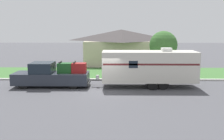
% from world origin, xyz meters
% --- Properties ---
extents(ground_plane, '(120.00, 120.00, 0.00)m').
position_xyz_m(ground_plane, '(0.00, 0.00, 0.00)').
color(ground_plane, '#47474C').
extents(curb_strip, '(80.00, 0.30, 0.14)m').
position_xyz_m(curb_strip, '(0.00, 3.75, 0.07)').
color(curb_strip, beige).
rests_on(curb_strip, ground_plane).
extents(lawn_strip, '(80.00, 7.00, 0.03)m').
position_xyz_m(lawn_strip, '(0.00, 7.40, 0.01)').
color(lawn_strip, '#3D6B33').
rests_on(lawn_strip, ground_plane).
extents(house_across_street, '(10.14, 7.68, 4.56)m').
position_xyz_m(house_across_street, '(1.66, 14.71, 2.36)').
color(house_across_street, beige).
rests_on(house_across_street, ground_plane).
extents(pickup_truck, '(6.24, 1.99, 2.09)m').
position_xyz_m(pickup_truck, '(-4.34, 1.21, 0.92)').
color(pickup_truck, black).
rests_on(pickup_truck, ground_plane).
extents(travel_trailer, '(8.53, 2.26, 3.22)m').
position_xyz_m(travel_trailer, '(3.66, 1.21, 1.71)').
color(travel_trailer, black).
rests_on(travel_trailer, ground_plane).
extents(mailbox, '(0.48, 0.20, 1.40)m').
position_xyz_m(mailbox, '(7.75, 4.71, 1.08)').
color(mailbox, brown).
rests_on(mailbox, ground_plane).
extents(tree_in_yard, '(2.75, 2.75, 4.51)m').
position_xyz_m(tree_in_yard, '(5.62, 5.81, 3.12)').
color(tree_in_yard, brown).
rests_on(tree_in_yard, ground_plane).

